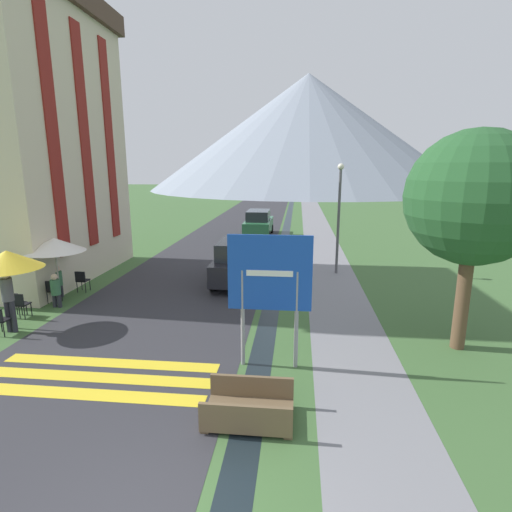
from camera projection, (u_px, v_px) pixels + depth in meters
The scene contains 22 objects.
ground_plane at pixel (264, 245), 24.74m from camera, with size 160.00×160.00×0.00m, color #3D6033.
road at pixel (245, 222), 34.70m from camera, with size 6.40×60.00×0.01m.
footpath at pixel (316, 223), 34.08m from camera, with size 2.20×60.00×0.01m.
drainage_channel at pixel (288, 223), 34.32m from camera, with size 0.60×60.00×0.00m.
crosswalk_marking at pixel (97, 377), 9.27m from camera, with size 5.44×1.84×0.01m.
mountain_distant at pixel (307, 133), 83.08m from camera, with size 64.92×64.92×23.16m.
hotel_building at pixel (23, 128), 16.54m from camera, with size 5.80×8.51×11.80m.
road_sign at pixel (270, 283), 9.36m from camera, with size 1.98×0.11×3.27m.
footbridge at pixel (249, 410), 7.67m from camera, with size 1.70×1.10×0.65m.
parked_car_near at pixel (238, 262), 16.63m from camera, with size 1.81×4.11×1.82m.
parked_car_far at pixel (259, 223), 27.77m from camera, with size 1.84×4.56×1.82m.
cafe_chair_near_left at pixel (15, 302), 12.84m from camera, with size 0.40×0.40×0.85m.
cafe_chair_far_right at pixel (82, 279), 15.45m from camera, with size 0.40×0.40×0.85m.
cafe_chair_middle at pixel (52, 289), 14.18m from camera, with size 0.40×0.40×0.85m.
cafe_chair_near_right at pixel (20, 303), 12.77m from camera, with size 0.40×0.40×0.85m.
cafe_umbrella_front_yellow at pixel (7, 260), 11.60m from camera, with size 1.95×1.95×2.42m.
cafe_umbrella_middle_white at pixel (54, 245), 14.05m from camera, with size 2.08×2.08×2.34m.
person_standing_terrace at pixel (8, 297), 11.60m from camera, with size 0.32×0.32×1.85m.
person_seated_near at pixel (56, 289), 13.76m from camera, with size 0.32×0.32×1.20m.
person_seated_far at pixel (58, 280), 14.85m from camera, with size 0.32×0.32×1.19m.
streetlamp at pixel (339, 209), 17.67m from camera, with size 0.28×0.28×4.91m.
tree_by_path at pixel (475, 199), 9.94m from camera, with size 3.40×3.40×5.73m.
Camera 1 is at (2.05, -4.20, 4.81)m, focal length 28.00 mm.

